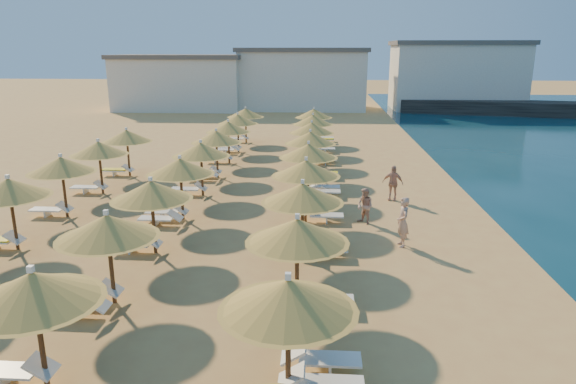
# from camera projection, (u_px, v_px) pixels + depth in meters

# --- Properties ---
(ground) EXTENTS (220.00, 220.00, 0.00)m
(ground) POSITION_uv_depth(u_px,v_px,m) (249.00, 257.00, 18.25)
(ground) COLOR tan
(ground) RESTS_ON ground
(jetty) EXTENTS (30.16, 10.29, 1.50)m
(jetty) POSITION_uv_depth(u_px,v_px,m) (539.00, 109.00, 57.00)
(jetty) COLOR black
(jetty) RESTS_ON ground
(hotel_blocks) EXTENTS (48.92, 10.69, 8.10)m
(hotel_blocks) POSITION_uv_depth(u_px,v_px,m) (323.00, 78.00, 62.33)
(hotel_blocks) COLOR white
(hotel_blocks) RESTS_ON ground
(parasol_row_east) EXTENTS (2.89, 41.02, 2.83)m
(parasol_row_east) POSITION_uv_depth(u_px,v_px,m) (306.00, 169.00, 21.33)
(parasol_row_east) COLOR brown
(parasol_row_east) RESTS_ON ground
(parasol_row_west) EXTENTS (2.89, 41.02, 2.83)m
(parasol_row_west) POSITION_uv_depth(u_px,v_px,m) (180.00, 168.00, 21.66)
(parasol_row_west) COLOR brown
(parasol_row_west) RESTS_ON ground
(parasol_row_inland) EXTENTS (2.89, 21.96, 2.83)m
(parasol_row_inland) POSITION_uv_depth(u_px,v_px,m) (38.00, 176.00, 20.15)
(parasol_row_inland) COLOR brown
(parasol_row_inland) RESTS_ON ground
(loungers) EXTENTS (13.72, 39.63, 0.66)m
(loungers) POSITION_uv_depth(u_px,v_px,m) (213.00, 215.00, 21.78)
(loungers) COLOR white
(loungers) RESTS_ON ground
(beachgoer_a) EXTENTS (0.54, 0.74, 1.89)m
(beachgoer_a) POSITION_uv_depth(u_px,v_px,m) (403.00, 222.00, 19.01)
(beachgoer_a) COLOR tan
(beachgoer_a) RESTS_ON ground
(beachgoer_c) EXTENTS (1.10, 0.75, 1.73)m
(beachgoer_c) POSITION_uv_depth(u_px,v_px,m) (393.00, 183.00, 24.87)
(beachgoer_c) COLOR tan
(beachgoer_c) RESTS_ON ground
(beachgoer_b) EXTENTS (0.93, 0.94, 1.53)m
(beachgoer_b) POSITION_uv_depth(u_px,v_px,m) (365.00, 206.00, 21.53)
(beachgoer_b) COLOR tan
(beachgoer_b) RESTS_ON ground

